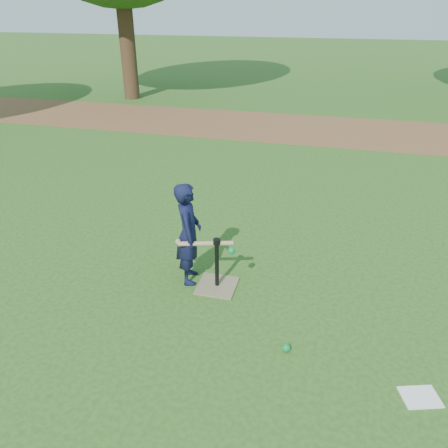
# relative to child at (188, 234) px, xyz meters

# --- Properties ---
(ground) EXTENTS (80.00, 80.00, 0.00)m
(ground) POSITION_rel_child_xyz_m (0.57, -0.30, -0.60)
(ground) COLOR #285116
(ground) RESTS_ON ground
(dirt_strip) EXTENTS (24.00, 3.00, 0.01)m
(dirt_strip) POSITION_rel_child_xyz_m (0.57, 7.20, -0.59)
(dirt_strip) COLOR brown
(dirt_strip) RESTS_ON ground
(child) EXTENTS (0.40, 0.50, 1.19)m
(child) POSITION_rel_child_xyz_m (0.00, 0.00, 0.00)
(child) COLOR black
(child) RESTS_ON ground
(wiffle_ball_ground) EXTENTS (0.08, 0.08, 0.08)m
(wiffle_ball_ground) POSITION_rel_child_xyz_m (1.24, -0.89, -0.56)
(wiffle_ball_ground) COLOR #0C853A
(wiffle_ball_ground) RESTS_ON ground
(clipboard) EXTENTS (0.36, 0.31, 0.01)m
(clipboard) POSITION_rel_child_xyz_m (2.38, -1.14, -0.59)
(clipboard) COLOR white
(clipboard) RESTS_ON ground
(batting_tee) EXTENTS (0.44, 0.44, 0.61)m
(batting_tee) POSITION_rel_child_xyz_m (0.35, -0.07, -0.49)
(batting_tee) COLOR #7E7150
(batting_tee) RESTS_ON ground
(swing_action) EXTENTS (0.68, 0.23, 0.08)m
(swing_action) POSITION_rel_child_xyz_m (0.26, -0.11, -0.04)
(swing_action) COLOR tan
(swing_action) RESTS_ON ground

